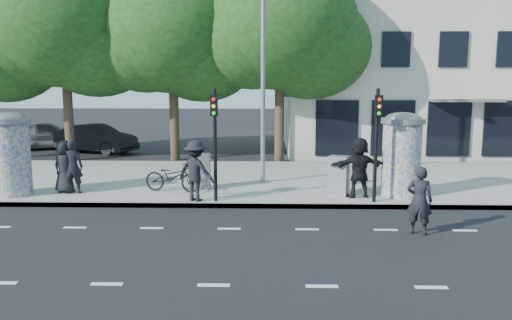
{
  "coord_description": "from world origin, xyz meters",
  "views": [
    {
      "loc": [
        1.01,
        -10.95,
        3.73
      ],
      "look_at": [
        0.64,
        3.5,
        1.47
      ],
      "focal_mm": 35.0,
      "sensor_mm": 36.0,
      "label": 1
    }
  ],
  "objects_px": {
    "cabinet_right": "(338,176)",
    "car_left": "(45,135)",
    "traffic_pole_near": "(215,133)",
    "car_mid": "(96,139)",
    "ped_f": "(359,167)",
    "ped_d": "(196,171)",
    "street_lamp": "(263,51)",
    "man_road": "(419,200)",
    "ad_column_left": "(10,152)",
    "bicycle": "(173,177)",
    "ped_b": "(73,167)",
    "traffic_pole_far": "(377,133)",
    "ad_column_right": "(402,152)",
    "ped_a": "(64,167)",
    "cabinet_left": "(202,171)"
  },
  "relations": [
    {
      "from": "ad_column_left",
      "to": "man_road",
      "type": "relative_size",
      "value": 1.55
    },
    {
      "from": "ped_f",
      "to": "street_lamp",
      "type": "bearing_deg",
      "value": -45.61
    },
    {
      "from": "ped_b",
      "to": "man_road",
      "type": "height_order",
      "value": "ped_b"
    },
    {
      "from": "car_left",
      "to": "car_mid",
      "type": "distance_m",
      "value": 3.59
    },
    {
      "from": "ped_a",
      "to": "car_left",
      "type": "height_order",
      "value": "ped_a"
    },
    {
      "from": "ad_column_left",
      "to": "ped_f",
      "type": "height_order",
      "value": "ad_column_left"
    },
    {
      "from": "street_lamp",
      "to": "ad_column_right",
      "type": "bearing_deg",
      "value": -23.73
    },
    {
      "from": "cabinet_right",
      "to": "ped_d",
      "type": "bearing_deg",
      "value": -145.87
    },
    {
      "from": "traffic_pole_far",
      "to": "ped_f",
      "type": "relative_size",
      "value": 1.8
    },
    {
      "from": "cabinet_right",
      "to": "ad_column_left",
      "type": "bearing_deg",
      "value": -155.61
    },
    {
      "from": "ped_f",
      "to": "cabinet_right",
      "type": "distance_m",
      "value": 0.72
    },
    {
      "from": "ad_column_left",
      "to": "man_road",
      "type": "xyz_separation_m",
      "value": [
        11.92,
        -3.4,
        -0.68
      ]
    },
    {
      "from": "man_road",
      "to": "street_lamp",
      "type": "bearing_deg",
      "value": -34.21
    },
    {
      "from": "cabinet_right",
      "to": "car_left",
      "type": "bearing_deg",
      "value": 164.49
    },
    {
      "from": "ped_b",
      "to": "man_road",
      "type": "distance_m",
      "value": 10.7
    },
    {
      "from": "traffic_pole_far",
      "to": "bicycle",
      "type": "distance_m",
      "value": 6.67
    },
    {
      "from": "traffic_pole_far",
      "to": "car_mid",
      "type": "bearing_deg",
      "value": 137.32
    },
    {
      "from": "man_road",
      "to": "bicycle",
      "type": "xyz_separation_m",
      "value": [
        -6.87,
        3.98,
        -0.2
      ]
    },
    {
      "from": "ped_b",
      "to": "ad_column_right",
      "type": "bearing_deg",
      "value": 174.95
    },
    {
      "from": "ad_column_left",
      "to": "car_mid",
      "type": "height_order",
      "value": "ad_column_left"
    },
    {
      "from": "traffic_pole_far",
      "to": "ped_f",
      "type": "xyz_separation_m",
      "value": [
        -0.37,
        0.66,
        -1.13
      ]
    },
    {
      "from": "ped_d",
      "to": "street_lamp",
      "type": "bearing_deg",
      "value": -102.01
    },
    {
      "from": "ad_column_left",
      "to": "cabinet_left",
      "type": "height_order",
      "value": "ad_column_left"
    },
    {
      "from": "ped_b",
      "to": "car_mid",
      "type": "xyz_separation_m",
      "value": [
        -2.88,
        10.46,
        -0.28
      ]
    },
    {
      "from": "street_lamp",
      "to": "man_road",
      "type": "bearing_deg",
      "value": -54.66
    },
    {
      "from": "ped_b",
      "to": "car_left",
      "type": "relative_size",
      "value": 0.37
    },
    {
      "from": "ped_b",
      "to": "street_lamp",
      "type": "bearing_deg",
      "value": -167.76
    },
    {
      "from": "ad_column_left",
      "to": "ped_d",
      "type": "distance_m",
      "value": 6.05
    },
    {
      "from": "traffic_pole_near",
      "to": "ped_d",
      "type": "bearing_deg",
      "value": 174.57
    },
    {
      "from": "man_road",
      "to": "cabinet_left",
      "type": "distance_m",
      "value": 7.47
    },
    {
      "from": "street_lamp",
      "to": "cabinet_left",
      "type": "bearing_deg",
      "value": -152.9
    },
    {
      "from": "ad_column_right",
      "to": "ped_a",
      "type": "distance_m",
      "value": 10.84
    },
    {
      "from": "traffic_pole_near",
      "to": "car_mid",
      "type": "distance_m",
      "value": 13.82
    },
    {
      "from": "cabinet_right",
      "to": "traffic_pole_near",
      "type": "bearing_deg",
      "value": -143.41
    },
    {
      "from": "street_lamp",
      "to": "ped_a",
      "type": "distance_m",
      "value": 7.67
    },
    {
      "from": "ped_a",
      "to": "ped_f",
      "type": "distance_m",
      "value": 9.47
    },
    {
      "from": "traffic_pole_near",
      "to": "car_left",
      "type": "distance_m",
      "value": 16.88
    },
    {
      "from": "traffic_pole_near",
      "to": "cabinet_right",
      "type": "xyz_separation_m",
      "value": [
        3.83,
        0.9,
        -1.45
      ]
    },
    {
      "from": "bicycle",
      "to": "cabinet_right",
      "type": "xyz_separation_m",
      "value": [
        5.39,
        -0.38,
        0.13
      ]
    },
    {
      "from": "ped_d",
      "to": "ped_f",
      "type": "bearing_deg",
      "value": -149.52
    },
    {
      "from": "street_lamp",
      "to": "ped_f",
      "type": "distance_m",
      "value": 5.26
    },
    {
      "from": "car_left",
      "to": "cabinet_right",
      "type": "bearing_deg",
      "value": -152.44
    },
    {
      "from": "traffic_pole_near",
      "to": "bicycle",
      "type": "bearing_deg",
      "value": 140.31
    },
    {
      "from": "car_mid",
      "to": "car_left",
      "type": "bearing_deg",
      "value": 90.24
    },
    {
      "from": "ad_column_left",
      "to": "cabinet_left",
      "type": "bearing_deg",
      "value": 10.3
    },
    {
      "from": "cabinet_right",
      "to": "ped_b",
      "type": "bearing_deg",
      "value": -157.2
    },
    {
      "from": "ad_column_left",
      "to": "street_lamp",
      "type": "xyz_separation_m",
      "value": [
        8.0,
        2.13,
        3.26
      ]
    },
    {
      "from": "traffic_pole_near",
      "to": "ped_f",
      "type": "height_order",
      "value": "traffic_pole_near"
    },
    {
      "from": "ad_column_left",
      "to": "ped_f",
      "type": "xyz_separation_m",
      "value": [
        11.03,
        -0.05,
        -0.44
      ]
    },
    {
      "from": "ped_d",
      "to": "cabinet_left",
      "type": "height_order",
      "value": "ped_d"
    }
  ]
}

